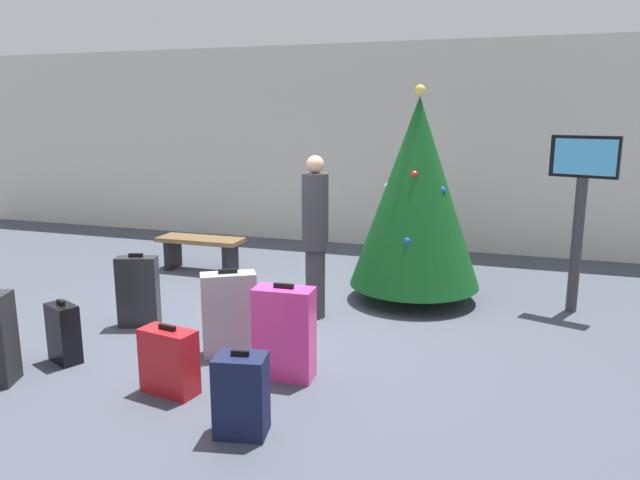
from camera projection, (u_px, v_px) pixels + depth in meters
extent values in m
plane|color=#424754|center=(261.00, 332.00, 6.12)|extent=(16.00, 16.00, 0.00)
cube|color=beige|center=(369.00, 147.00, 9.94)|extent=(16.00, 0.20, 3.30)
cylinder|color=#4C3319|center=(413.00, 292.00, 7.18)|extent=(0.12, 0.12, 0.19)
cone|color=#0F4719|center=(417.00, 193.00, 6.93)|extent=(1.53, 1.53, 2.20)
sphere|color=#F2D84C|center=(420.00, 90.00, 6.69)|extent=(0.12, 0.12, 0.12)
sphere|color=blue|center=(408.00, 241.00, 6.55)|extent=(0.08, 0.08, 0.08)
sphere|color=red|center=(415.00, 174.00, 6.61)|extent=(0.08, 0.08, 0.08)
sphere|color=silver|center=(388.00, 186.00, 7.02)|extent=(0.08, 0.08, 0.08)
sphere|color=yellow|center=(427.00, 206.00, 7.35)|extent=(0.08, 0.08, 0.08)
sphere|color=blue|center=(442.00, 190.00, 6.68)|extent=(0.08, 0.08, 0.08)
cylinder|color=#333338|center=(576.00, 246.00, 6.63)|extent=(0.12, 0.12, 1.51)
cube|color=black|center=(585.00, 157.00, 6.43)|extent=(0.69, 0.30, 0.45)
cube|color=#4CB2F2|center=(585.00, 157.00, 6.39)|extent=(0.61, 0.21, 0.38)
cube|color=brown|center=(201.00, 240.00, 8.41)|extent=(1.22, 0.44, 0.06)
cube|color=black|center=(173.00, 254.00, 8.60)|extent=(0.08, 0.35, 0.42)
cube|color=black|center=(230.00, 259.00, 8.32)|extent=(0.08, 0.35, 0.42)
cylinder|color=#333338|center=(315.00, 283.00, 6.51)|extent=(0.21, 0.21, 0.76)
cylinder|color=#333338|center=(315.00, 212.00, 6.34)|extent=(0.33, 0.33, 0.81)
sphere|color=tan|center=(315.00, 164.00, 6.24)|extent=(0.19, 0.19, 0.19)
cylinder|color=#1E234C|center=(418.00, 245.00, 8.50)|extent=(0.21, 0.21, 0.72)
cylinder|color=#4C1419|center=(420.00, 193.00, 8.34)|extent=(0.40, 0.40, 0.77)
sphere|color=#8C6647|center=(422.00, 159.00, 8.24)|extent=(0.18, 0.18, 0.18)
cube|color=#E5388C|center=(284.00, 333.00, 5.00)|extent=(0.51, 0.28, 0.78)
cube|color=black|center=(284.00, 286.00, 4.91)|extent=(0.17, 0.04, 0.04)
cube|color=#9EA0A5|center=(229.00, 314.00, 5.49)|extent=(0.54, 0.44, 0.78)
cube|color=black|center=(228.00, 271.00, 5.41)|extent=(0.16, 0.12, 0.04)
cube|color=#B2191E|center=(169.00, 361.00, 4.75)|extent=(0.49, 0.29, 0.53)
cube|color=black|center=(167.00, 327.00, 4.69)|extent=(0.16, 0.06, 0.04)
cube|color=black|center=(64.00, 333.00, 5.35)|extent=(0.37, 0.30, 0.53)
cube|color=black|center=(61.00, 303.00, 5.29)|extent=(0.12, 0.07, 0.04)
cube|color=#232326|center=(138.00, 292.00, 6.23)|extent=(0.45, 0.30, 0.75)
cube|color=black|center=(136.00, 255.00, 6.14)|extent=(0.15, 0.08, 0.04)
cube|color=#141938|center=(241.00, 395.00, 4.13)|extent=(0.40, 0.32, 0.58)
cube|color=black|center=(240.00, 353.00, 4.06)|extent=(0.13, 0.05, 0.04)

